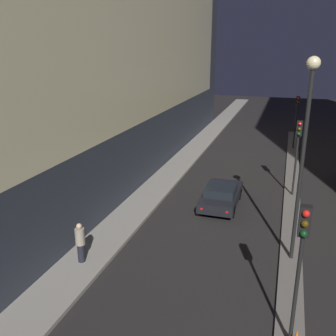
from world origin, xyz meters
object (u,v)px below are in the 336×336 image
(traffic_light_mid, at_px, (298,142))
(street_lamp, at_px, (306,130))
(traffic_light_near, at_px, (302,247))
(car_left_lane, at_px, (221,195))
(pedestrian_on_left_sidewalk, at_px, (80,242))
(traffic_light_far, at_px, (297,110))

(traffic_light_mid, height_order, street_lamp, street_lamp)
(traffic_light_near, height_order, street_lamp, street_lamp)
(car_left_lane, distance_m, pedestrian_on_left_sidewalk, 9.14)
(traffic_light_far, distance_m, pedestrian_on_left_sidewalk, 24.19)
(traffic_light_near, height_order, traffic_light_mid, same)
(traffic_light_far, xyz_separation_m, car_left_lane, (-3.96, -14.60, -2.83))
(traffic_light_far, distance_m, street_lamp, 19.55)
(car_left_lane, relative_size, pedestrian_on_left_sidewalk, 2.44)
(street_lamp, relative_size, car_left_lane, 1.94)
(pedestrian_on_left_sidewalk, bearing_deg, street_lamp, 19.99)
(car_left_lane, bearing_deg, traffic_light_mid, 35.20)
(traffic_light_mid, relative_size, car_left_lane, 1.07)
(street_lamp, height_order, pedestrian_on_left_sidewalk, street_lamp)
(traffic_light_far, bearing_deg, street_lamp, -90.00)
(street_lamp, bearing_deg, traffic_light_far, 90.00)
(car_left_lane, bearing_deg, traffic_light_far, 74.84)
(traffic_light_near, bearing_deg, street_lamp, 90.00)
(traffic_light_mid, xyz_separation_m, street_lamp, (0.00, -7.61, 2.25))
(car_left_lane, bearing_deg, street_lamp, -50.63)
(traffic_light_far, bearing_deg, traffic_light_mid, -90.00)
(pedestrian_on_left_sidewalk, bearing_deg, car_left_lane, 60.08)
(traffic_light_mid, distance_m, car_left_lane, 5.60)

